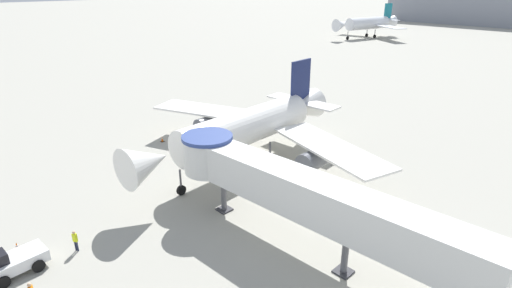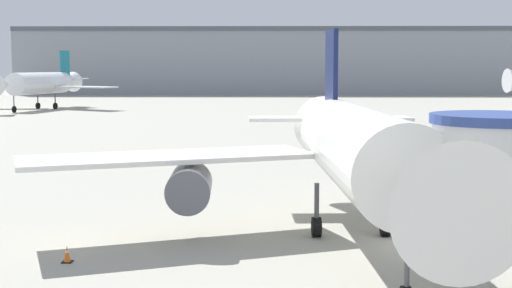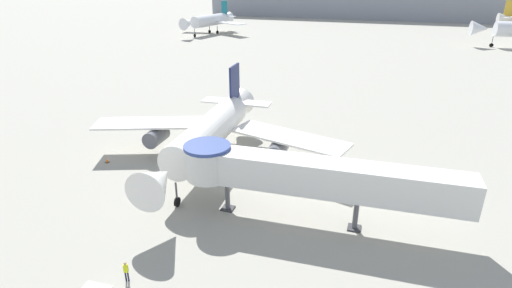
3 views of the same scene
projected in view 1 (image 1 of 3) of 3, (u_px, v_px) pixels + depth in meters
The scene contains 9 objects.
ground_plane at pixel (266, 172), 39.39m from camera, with size 800.00×800.00×0.00m, color #9E9B8E.
main_airplane at pixel (249, 127), 39.74m from camera, with size 30.10×25.11×9.57m.
jet_bridge at pixel (289, 188), 27.13m from camera, with size 23.74×4.44×6.14m.
pushback_tug_white at pixel (13, 262), 25.51m from camera, with size 2.35×3.84×1.89m.
traffic_cone_apron_front at pixel (17, 247), 27.67m from camera, with size 0.50×0.50×0.82m.
traffic_cone_port_wing at pixel (162, 139), 46.85m from camera, with size 0.41×0.41×0.67m.
traffic_cone_starboard_wing at pixel (337, 209), 32.42m from camera, with size 0.40×0.40×0.67m.
ground_crew_wing_walker at pixel (75, 240), 27.60m from camera, with size 0.36×0.30×1.62m.
background_jet_teal_tail at pixel (369, 23), 131.59m from camera, with size 27.18×26.73×10.69m.
Camera 1 is at (24.57, -25.50, 17.50)m, focal length 28.00 mm.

